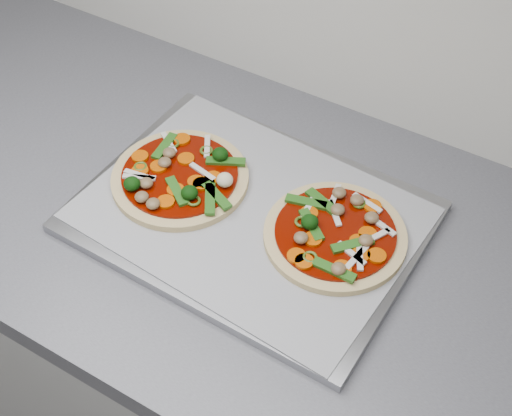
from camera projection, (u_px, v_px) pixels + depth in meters
The scene contains 6 objects.
base_cabinet at pixel (247, 384), 1.36m from camera, with size 3.60×0.60×0.86m, color #BCBBB9.
countertop at pixel (245, 230), 1.02m from camera, with size 3.60×0.60×0.04m, color slate.
baking_tray at pixel (250, 217), 1.00m from camera, with size 0.46×0.34×0.02m, color gray.
parchment at pixel (250, 213), 1.00m from camera, with size 0.44×0.32×0.00m, color #96969B.
pizza_left at pixel (180, 177), 1.03m from camera, with size 0.26×0.26×0.03m.
pizza_right at pixel (335, 234), 0.96m from camera, with size 0.24×0.24×0.03m.
Camera 1 is at (0.36, 0.74, 1.66)m, focal length 50.00 mm.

